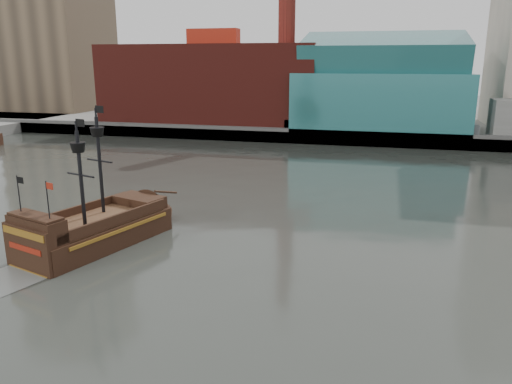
# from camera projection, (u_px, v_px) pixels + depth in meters

# --- Properties ---
(ground) EXTENTS (400.00, 400.00, 0.00)m
(ground) POSITION_uv_depth(u_px,v_px,m) (165.00, 319.00, 28.22)
(ground) COLOR #2A2D27
(ground) RESTS_ON ground
(promenade_far) EXTENTS (220.00, 60.00, 2.00)m
(promenade_far) POSITION_uv_depth(u_px,v_px,m) (335.00, 119.00, 114.00)
(promenade_far) COLOR slate
(promenade_far) RESTS_ON ground
(seawall) EXTENTS (220.00, 1.00, 2.60)m
(seawall) POSITION_uv_depth(u_px,v_px,m) (317.00, 137.00, 86.34)
(seawall) COLOR #4C4C49
(seawall) RESTS_ON ground
(skyline) EXTENTS (149.00, 45.00, 62.00)m
(skyline) POSITION_uv_depth(u_px,v_px,m) (362.00, 6.00, 99.74)
(skyline) COLOR brown
(skyline) RESTS_ON promenade_far
(pirate_ship) EXTENTS (8.93, 16.14, 11.58)m
(pirate_ship) POSITION_uv_depth(u_px,v_px,m) (94.00, 233.00, 39.12)
(pirate_ship) COLOR black
(pirate_ship) RESTS_ON ground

